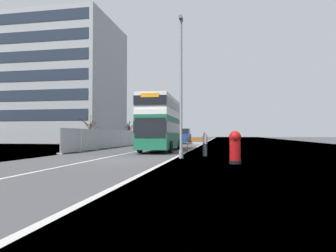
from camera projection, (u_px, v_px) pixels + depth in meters
ground at (129, 161)px, 17.67m from camera, size 140.00×280.00×0.10m
double_decker_bus at (162, 123)px, 27.49m from camera, size 3.08×10.83×4.79m
lamppost_foreground at (181, 91)px, 19.14m from camera, size 0.29×0.70×9.18m
red_pillar_postbox at (235, 146)px, 15.51m from camera, size 0.64×0.64×1.72m
roadworks_barrier at (195, 144)px, 25.06m from camera, size 1.56×0.62×1.19m
construction_site_fence at (110, 139)px, 32.60m from camera, size 0.44×20.60×2.08m
car_oncoming_near at (184, 137)px, 46.76m from camera, size 2.01×4.00×2.39m
car_receding_mid at (173, 136)px, 56.98m from camera, size 1.96×4.49×2.33m
bare_tree_far_verge_near at (90, 131)px, 41.98m from camera, size 2.19×2.93×4.32m
bare_tree_far_verge_mid at (128, 131)px, 68.96m from camera, size 2.32×3.13×4.56m
bare_tree_far_verge_far at (129, 133)px, 60.53m from camera, size 1.84×2.07×3.29m
pedestrian_at_kerb at (205, 144)px, 20.85m from camera, size 0.34×0.34×1.72m
backdrop_office_block at (56, 83)px, 55.34m from camera, size 22.15×16.53×21.96m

